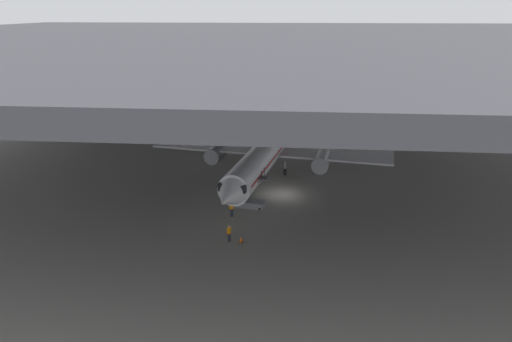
# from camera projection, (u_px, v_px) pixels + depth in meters

# --- Properties ---
(ground_plane) EXTENTS (110.00, 110.00, 0.00)m
(ground_plane) POSITION_uv_depth(u_px,v_px,m) (284.00, 195.00, 54.20)
(ground_plane) COLOR gray
(hangar_structure) EXTENTS (121.00, 99.00, 17.43)m
(hangar_structure) POSITION_uv_depth(u_px,v_px,m) (289.00, 38.00, 61.59)
(hangar_structure) COLOR #4C4F54
(hangar_structure) RESTS_ON ground_plane
(airplane_main) EXTENTS (32.03, 32.81, 10.46)m
(airplane_main) POSITION_uv_depth(u_px,v_px,m) (265.00, 154.00, 58.42)
(airplane_main) COLOR white
(airplane_main) RESTS_ON ground_plane
(boarding_stairs) EXTENTS (4.17, 2.09, 4.45)m
(boarding_stairs) POSITION_uv_depth(u_px,v_px,m) (249.00, 200.00, 50.79)
(boarding_stairs) COLOR slate
(boarding_stairs) RESTS_ON ground_plane
(crew_worker_near_nose) EXTENTS (0.38, 0.47, 1.66)m
(crew_worker_near_nose) POSITION_uv_depth(u_px,v_px,m) (229.00, 232.00, 42.98)
(crew_worker_near_nose) COLOR #232838
(crew_worker_near_nose) RESTS_ON ground_plane
(crew_worker_by_stairs) EXTENTS (0.47, 0.39, 1.76)m
(crew_worker_by_stairs) POSITION_uv_depth(u_px,v_px,m) (232.00, 208.00, 48.15)
(crew_worker_by_stairs) COLOR #232838
(crew_worker_by_stairs) RESTS_ON ground_plane
(airplane_distant) EXTENTS (29.44, 28.71, 9.54)m
(airplane_distant) POSITION_uv_depth(u_px,v_px,m) (145.00, 103.00, 90.52)
(airplane_distant) COLOR white
(airplane_distant) RESTS_ON ground_plane
(traffic_cone_orange) EXTENTS (0.36, 0.36, 0.60)m
(traffic_cone_orange) POSITION_uv_depth(u_px,v_px,m) (241.00, 239.00, 43.09)
(traffic_cone_orange) COLOR black
(traffic_cone_orange) RESTS_ON ground_plane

